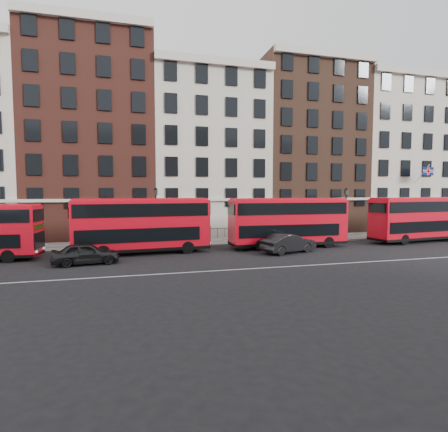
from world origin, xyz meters
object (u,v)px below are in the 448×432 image
object	(u,v)px
bus_c	(288,221)
bus_d	(417,218)
car_rear	(86,253)
bus_b	(142,224)
car_front	(288,243)

from	to	relation	value
bus_c	bus_d	xyz separation A→B (m)	(14.16, -0.00, -0.00)
bus_c	car_rear	size ratio (longest dim) A/B	2.39
car_rear	bus_b	bearing A→B (deg)	-57.35
bus_b	car_front	xyz separation A→B (m)	(11.71, -2.53, -1.63)
bus_c	car_front	distance (m)	3.20
car_front	car_rear	bearing A→B (deg)	74.10
bus_b	bus_d	bearing A→B (deg)	-4.31
car_front	bus_c	bearing A→B (deg)	-41.74
bus_d	car_front	size ratio (longest dim) A/B	2.24
bus_d	car_front	bearing A→B (deg)	-177.34
bus_c	bus_d	world-z (taller)	bus_c
bus_b	car_rear	distance (m)	5.31
bus_b	bus_d	xyz separation A→B (m)	(26.97, -0.00, -0.02)
bus_c	bus_d	bearing A→B (deg)	0.37
bus_c	car_front	bearing A→B (deg)	-113.01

